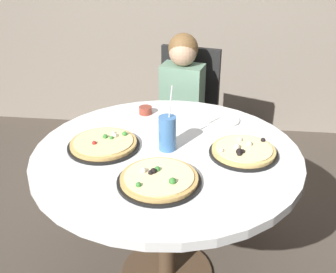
{
  "coord_description": "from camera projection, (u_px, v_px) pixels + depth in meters",
  "views": [
    {
      "loc": [
        0.19,
        -1.62,
        1.67
      ],
      "look_at": [
        0.0,
        0.05,
        0.8
      ],
      "focal_mm": 44.31,
      "sensor_mm": 36.0,
      "label": 1
    }
  ],
  "objects": [
    {
      "name": "pizza_pepperoni",
      "position": [
        104.0,
        144.0,
        1.9
      ],
      "size": [
        0.33,
        0.33,
        0.05
      ],
      "color": "black",
      "rests_on": "dining_table"
    },
    {
      "name": "ground_plane",
      "position": [
        167.0,
        273.0,
        2.22
      ],
      "size": [
        8.0,
        8.0,
        0.0
      ],
      "primitive_type": "plane",
      "color": "#4C4238"
    },
    {
      "name": "diner_child",
      "position": [
        178.0,
        129.0,
        2.68
      ],
      "size": [
        0.32,
        0.43,
        1.08
      ],
      "color": "#3F4766",
      "rests_on": "ground_plane"
    },
    {
      "name": "plate_small",
      "position": [
        222.0,
        120.0,
        2.16
      ],
      "size": [
        0.18,
        0.18,
        0.01
      ],
      "primitive_type": "cylinder",
      "color": "white",
      "rests_on": "dining_table"
    },
    {
      "name": "dining_table",
      "position": [
        167.0,
        170.0,
        1.92
      ],
      "size": [
        1.21,
        1.21,
        0.75
      ],
      "color": "white",
      "rests_on": "ground_plane"
    },
    {
      "name": "sauce_bowl",
      "position": [
        145.0,
        110.0,
        2.24
      ],
      "size": [
        0.07,
        0.07,
        0.04
      ],
      "primitive_type": "cylinder",
      "color": "brown",
      "rests_on": "dining_table"
    },
    {
      "name": "chair_wooden",
      "position": [
        186.0,
        112.0,
        2.81
      ],
      "size": [
        0.48,
        0.48,
        0.95
      ],
      "color": "black",
      "rests_on": "ground_plane"
    },
    {
      "name": "pizza_veggie",
      "position": [
        160.0,
        179.0,
        1.64
      ],
      "size": [
        0.34,
        0.34,
        0.05
      ],
      "color": "black",
      "rests_on": "dining_table"
    },
    {
      "name": "pizza_cheese",
      "position": [
        243.0,
        151.0,
        1.84
      ],
      "size": [
        0.31,
        0.31,
        0.05
      ],
      "color": "black",
      "rests_on": "dining_table"
    },
    {
      "name": "soda_cup",
      "position": [
        167.0,
        133.0,
        1.86
      ],
      "size": [
        0.08,
        0.08,
        0.31
      ],
      "color": "#3F72B2",
      "rests_on": "dining_table"
    }
  ]
}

